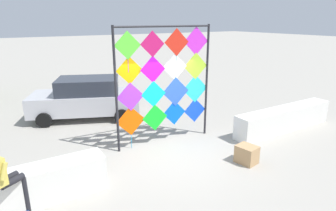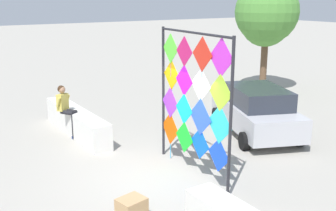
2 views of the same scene
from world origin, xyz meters
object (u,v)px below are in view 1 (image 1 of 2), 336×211
Objects in this scene: kite_display_rack at (165,79)px; seated_vendor at (4,175)px; parked_car at (86,98)px; cardboard_box_large at (247,154)px.

kite_display_rack is 2.15× the size of seated_vendor.
kite_display_rack is at bearing 20.32° from seated_vendor.
seated_vendor is (-4.37, -1.62, -1.02)m from kite_display_rack.
parked_car is at bearing 111.35° from kite_display_rack.
seated_vendor reaches higher than parked_car.
cardboard_box_large is (2.53, -5.85, -0.54)m from parked_car.
kite_display_rack reaches higher than parked_car.
kite_display_rack is 3.11m from cardboard_box_large.
parked_car is 8.42× the size of cardboard_box_large.
parked_car reaches higher than cardboard_box_large.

